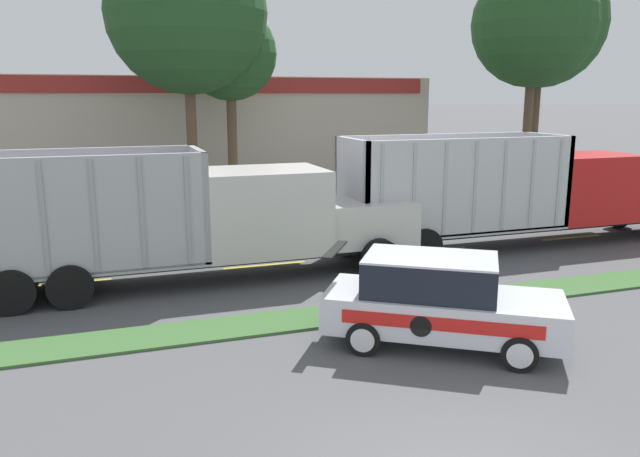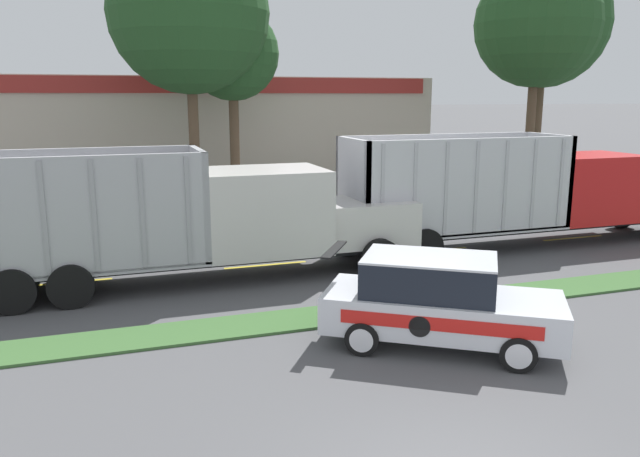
# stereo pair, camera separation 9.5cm
# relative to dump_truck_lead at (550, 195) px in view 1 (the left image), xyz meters

# --- Properties ---
(grass_verge) EXTENTS (120.00, 1.27, 0.06)m
(grass_verge) POSITION_rel_dump_truck_lead_xyz_m (-9.79, -4.31, -1.57)
(grass_verge) COLOR #3D6633
(grass_verge) RESTS_ON ground_plane
(centre_line_3) EXTENTS (2.40, 0.14, 0.01)m
(centre_line_3) POSITION_rel_dump_truck_lead_xyz_m (-14.91, 0.32, -1.59)
(centre_line_3) COLOR yellow
(centre_line_3) RESTS_ON ground_plane
(centre_line_4) EXTENTS (2.40, 0.14, 0.01)m
(centre_line_4) POSITION_rel_dump_truck_lead_xyz_m (-9.51, 0.32, -1.59)
(centre_line_4) COLOR yellow
(centre_line_4) RESTS_ON ground_plane
(centre_line_5) EXTENTS (2.40, 0.14, 0.01)m
(centre_line_5) POSITION_rel_dump_truck_lead_xyz_m (-4.11, 0.32, -1.59)
(centre_line_5) COLOR yellow
(centre_line_5) RESTS_ON ground_plane
(centre_line_6) EXTENTS (2.40, 0.14, 0.01)m
(centre_line_6) POSITION_rel_dump_truck_lead_xyz_m (1.29, 0.32, -1.59)
(centre_line_6) COLOR yellow
(centre_line_6) RESTS_ON ground_plane
(dump_truck_lead) EXTENTS (12.42, 2.62, 3.58)m
(dump_truck_lead) POSITION_rel_dump_truck_lead_xyz_m (0.00, 0.00, 0.00)
(dump_truck_lead) COLOR black
(dump_truck_lead) RESTS_ON ground_plane
(dump_truck_far_right) EXTENTS (12.12, 2.71, 3.47)m
(dump_truck_far_right) POSITION_rel_dump_truck_lead_xyz_m (-10.84, -0.64, -0.05)
(dump_truck_far_right) COLOR black
(dump_truck_far_right) RESTS_ON ground_plane
(rally_car) EXTENTS (4.73, 3.99, 1.81)m
(rally_car) POSITION_rel_dump_truck_lead_xyz_m (-7.77, -6.46, -0.70)
(rally_car) COLOR silver
(rally_car) RESTS_ON ground_plane
(store_building_backdrop) EXTENTS (24.82, 12.10, 5.75)m
(store_building_backdrop) POSITION_rel_dump_truck_lead_xyz_m (-8.28, 21.77, 1.28)
(store_building_backdrop) COLOR #BCB29E
(store_building_backdrop) RESTS_ON ground_plane
(tree_behind_centre) EXTENTS (4.29, 4.29, 9.88)m
(tree_behind_centre) POSITION_rel_dump_truck_lead_xyz_m (-7.89, 12.74, 5.46)
(tree_behind_centre) COLOR brown
(tree_behind_centre) RESTS_ON ground_plane
(tree_behind_right) EXTENTS (6.30, 6.30, 13.04)m
(tree_behind_right) POSITION_rel_dump_truck_lead_xyz_m (7.43, 11.12, 7.33)
(tree_behind_right) COLOR brown
(tree_behind_right) RESTS_ON ground_plane
(tree_behind_far_right) EXTENTS (6.87, 6.87, 13.75)m
(tree_behind_far_right) POSITION_rel_dump_truck_lead_xyz_m (8.96, 12.59, 7.68)
(tree_behind_far_right) COLOR brown
(tree_behind_far_right) RESTS_ON ground_plane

